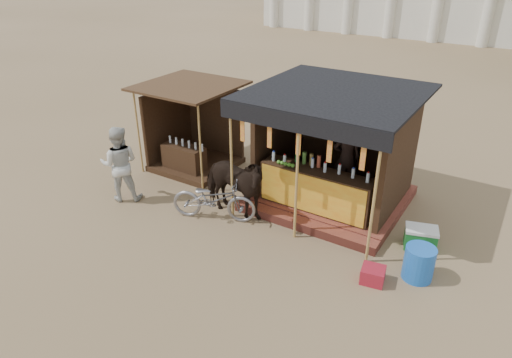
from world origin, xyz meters
The scene contains 9 objects.
ground centered at (0.00, 0.00, 0.00)m, with size 120.00×120.00×0.00m, color #846B4C.
main_stall centered at (1.02, 3.36, 1.03)m, with size 3.60×3.61×2.78m.
secondary_stall centered at (-3.17, 3.24, 0.85)m, with size 2.40×2.40×2.38m.
cow centered at (-0.61, 1.59, 0.78)m, with size 0.84×1.85×1.56m, color black.
motorbike centered at (-0.89, 1.24, 0.50)m, with size 0.67×1.92×1.01m, color gray.
bystander centered at (-3.34, 0.81, 0.94)m, with size 0.91×0.71×1.87m, color beige.
blue_barrel centered at (3.57, 1.58, 0.33)m, with size 0.56×0.56×0.66m, color blue.
red_crate centered at (2.91, 1.03, 0.15)m, with size 0.42×0.39×0.30m, color maroon.
cooler centered at (3.36, 2.60, 0.23)m, with size 0.74×0.61×0.46m.
Camera 1 is at (4.66, -5.77, 5.54)m, focal length 32.00 mm.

